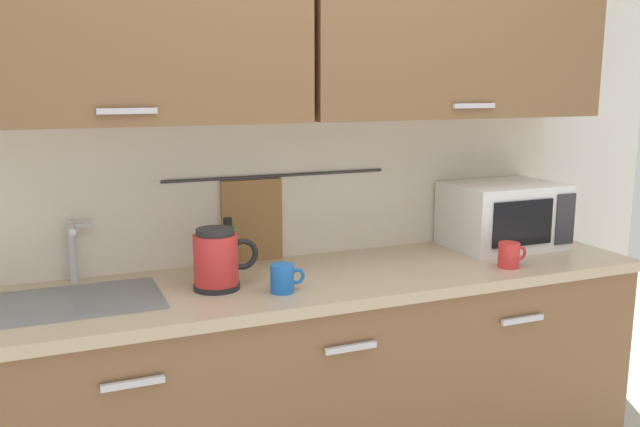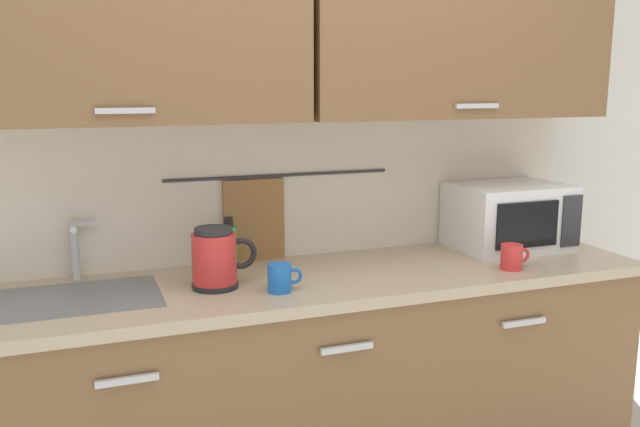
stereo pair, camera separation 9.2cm
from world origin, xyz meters
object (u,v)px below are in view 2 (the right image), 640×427
at_px(electric_kettle, 216,259).
at_px(mug_near_sink, 280,278).
at_px(dish_soap_bottle, 229,246).
at_px(mug_by_kettle, 512,257).
at_px(microwave, 509,216).

distance_m(electric_kettle, mug_near_sink, 0.23).
bearing_deg(dish_soap_bottle, electric_kettle, -113.61).
bearing_deg(mug_near_sink, electric_kettle, 147.64).
distance_m(dish_soap_bottle, mug_near_sink, 0.35).
xyz_separation_m(mug_near_sink, mug_by_kettle, (0.89, -0.04, 0.00)).
height_order(microwave, dish_soap_bottle, microwave).
bearing_deg(mug_by_kettle, microwave, 57.11).
bearing_deg(mug_by_kettle, mug_near_sink, 177.66).
distance_m(dish_soap_bottle, mug_by_kettle, 1.06).
bearing_deg(electric_kettle, mug_by_kettle, -8.27).
bearing_deg(electric_kettle, microwave, 5.89).
height_order(microwave, mug_by_kettle, microwave).
distance_m(electric_kettle, dish_soap_bottle, 0.24).
bearing_deg(electric_kettle, dish_soap_bottle, 66.39).
bearing_deg(mug_near_sink, microwave, 13.15).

